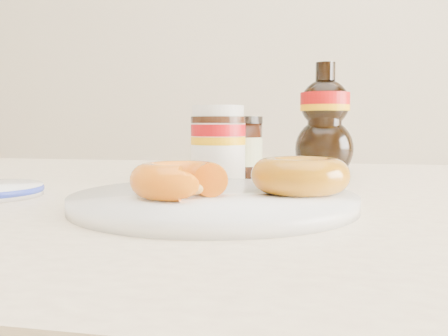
% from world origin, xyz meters
% --- Properties ---
extents(dining_table, '(1.40, 0.90, 0.75)m').
position_xyz_m(dining_table, '(0.00, 0.10, 0.67)').
color(dining_table, '#FAE7BE').
rests_on(dining_table, ground).
extents(plate, '(0.28, 0.28, 0.01)m').
position_xyz_m(plate, '(-0.03, -0.05, 0.76)').
color(plate, white).
rests_on(plate, dining_table).
extents(donut_bitten, '(0.10, 0.10, 0.03)m').
position_xyz_m(donut_bitten, '(-0.06, -0.08, 0.78)').
color(donut_bitten, orange).
rests_on(donut_bitten, plate).
extents(donut_whole, '(0.12, 0.12, 0.03)m').
position_xyz_m(donut_whole, '(0.05, -0.02, 0.78)').
color(donut_whole, '#915609').
rests_on(donut_whole, plate).
extents(nutella_jar, '(0.08, 0.08, 0.11)m').
position_xyz_m(nutella_jar, '(-0.07, 0.16, 0.81)').
color(nutella_jar, white).
rests_on(nutella_jar, dining_table).
extents(syrup_bottle, '(0.12, 0.11, 0.18)m').
position_xyz_m(syrup_bottle, '(0.07, 0.28, 0.84)').
color(syrup_bottle, black).
rests_on(syrup_bottle, dining_table).
extents(dark_jar, '(0.06, 0.06, 0.09)m').
position_xyz_m(dark_jar, '(-0.04, 0.20, 0.80)').
color(dark_jar, black).
rests_on(dark_jar, dining_table).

